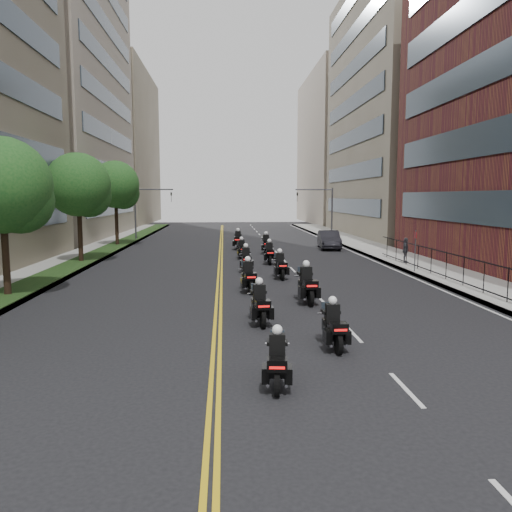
{
  "coord_description": "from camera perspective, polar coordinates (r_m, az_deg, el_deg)",
  "views": [
    {
      "loc": [
        -1.2,
        -11.39,
        4.67
      ],
      "look_at": [
        0.37,
        12.77,
        1.77
      ],
      "focal_mm": 35.0,
      "sensor_mm": 36.0,
      "label": 1
    }
  ],
  "objects": [
    {
      "name": "traffic_signal_left",
      "position": [
        54.05,
        -12.65,
        5.63
      ],
      "size": [
        4.09,
        0.2,
        5.6
      ],
      "color": "#3F3F44",
      "rests_on": "ground"
    },
    {
      "name": "motorcycle_3",
      "position": [
        22.11,
        5.82,
        -3.45
      ],
      "size": [
        0.61,
        2.54,
        1.87
      ],
      "rotation": [
        0.0,
        0.0,
        0.05
      ],
      "color": "black",
      "rests_on": "ground"
    },
    {
      "name": "motorcycle_6",
      "position": [
        31.14,
        -1.15,
        -0.51
      ],
      "size": [
        0.55,
        2.38,
        1.76
      ],
      "rotation": [
        0.0,
        0.0,
        0.02
      ],
      "color": "black",
      "rests_on": "ground"
    },
    {
      "name": "traffic_signal_right",
      "position": [
        54.47,
        7.7,
        5.74
      ],
      "size": [
        4.09,
        0.2,
        5.6
      ],
      "color": "#3F3F44",
      "rests_on": "ground"
    },
    {
      "name": "motorcycle_9",
      "position": [
        40.85,
        1.16,
        1.28
      ],
      "size": [
        0.56,
        2.47,
        1.83
      ],
      "rotation": [
        0.0,
        0.0,
        -0.0
      ],
      "color": "black",
      "rests_on": "ground"
    },
    {
      "name": "motorcycle_5",
      "position": [
        28.52,
        2.77,
        -1.23
      ],
      "size": [
        0.58,
        2.32,
        1.71
      ],
      "rotation": [
        0.0,
        0.0,
        0.06
      ],
      "color": "black",
      "rests_on": "ground"
    },
    {
      "name": "iron_fence",
      "position": [
        26.65,
        23.59,
        -1.88
      ],
      "size": [
        0.05,
        28.0,
        1.5
      ],
      "color": "black",
      "rests_on": "sidewalk_right"
    },
    {
      "name": "motorcycle_10",
      "position": [
        44.28,
        -2.07,
        1.74
      ],
      "size": [
        0.66,
        2.56,
        1.89
      ],
      "rotation": [
        0.0,
        0.0,
        -0.07
      ],
      "color": "black",
      "rests_on": "ground"
    },
    {
      "name": "pedestrian_c",
      "position": [
        35.58,
        16.71,
        0.63
      ],
      "size": [
        0.75,
        1.09,
        1.72
      ],
      "primitive_type": "imported",
      "rotation": [
        0.0,
        0.0,
        1.2
      ],
      "color": "#3B3C42",
      "rests_on": "sidewalk_right"
    },
    {
      "name": "parked_sedan",
      "position": [
        45.18,
        8.35,
        1.85
      ],
      "size": [
        2.18,
        5.06,
        1.62
      ],
      "primitive_type": "imported",
      "rotation": [
        0.0,
        0.0,
        -0.1
      ],
      "color": "black",
      "rests_on": "ground"
    },
    {
      "name": "building_right_far",
      "position": [
        92.61,
        10.73,
        11.87
      ],
      "size": [
        15.0,
        28.0,
        26.0
      ],
      "primitive_type": "cube",
      "color": "#A89787",
      "rests_on": "ground"
    },
    {
      "name": "motorcycle_1",
      "position": [
        15.74,
        8.82,
        -8.11
      ],
      "size": [
        0.51,
        2.18,
        1.61
      ],
      "rotation": [
        0.0,
        0.0,
        0.03
      ],
      "color": "black",
      "rests_on": "ground"
    },
    {
      "name": "building_right_tan",
      "position": [
        64.41,
        17.64,
        15.75
      ],
      "size": [
        15.11,
        28.0,
        30.0
      ],
      "color": "#756B56",
      "rests_on": "ground"
    },
    {
      "name": "grass_strip",
      "position": [
        38.01,
        -18.94,
        -0.34
      ],
      "size": [
        2.0,
        90.0,
        0.04
      ],
      "primitive_type": "cube",
      "color": "black",
      "rests_on": "sidewalk_left"
    },
    {
      "name": "motorcycle_8",
      "position": [
        37.5,
        -1.64,
        0.68
      ],
      "size": [
        0.66,
        2.24,
        1.66
      ],
      "rotation": [
        0.0,
        0.0,
        0.12
      ],
      "color": "black",
      "rests_on": "ground"
    },
    {
      "name": "motorcycle_0",
      "position": [
        12.58,
        2.43,
        -12.05
      ],
      "size": [
        0.59,
        2.06,
        1.52
      ],
      "rotation": [
        0.0,
        0.0,
        -0.11
      ],
      "color": "black",
      "rests_on": "ground"
    },
    {
      "name": "motorcycle_7",
      "position": [
        34.72,
        1.54,
        0.24
      ],
      "size": [
        0.55,
        2.36,
        1.74
      ],
      "rotation": [
        0.0,
        0.0,
        -0.02
      ],
      "color": "black",
      "rests_on": "ground"
    },
    {
      "name": "sidewalk_right",
      "position": [
        38.99,
        16.11,
        -0.21
      ],
      "size": [
        4.0,
        90.0,
        0.15
      ],
      "primitive_type": "cube",
      "color": "gray",
      "rests_on": "ground"
    },
    {
      "name": "motorcycle_2",
      "position": [
        18.45,
        0.43,
        -5.69
      ],
      "size": [
        0.61,
        2.31,
        1.7
      ],
      "rotation": [
        0.0,
        0.0,
        0.08
      ],
      "color": "black",
      "rests_on": "ground"
    },
    {
      "name": "street_trees",
      "position": [
        31.58,
        -22.06,
        7.17
      ],
      "size": [
        4.4,
        38.4,
        7.98
      ],
      "color": "#322216",
      "rests_on": "ground"
    },
    {
      "name": "building_left_far",
      "position": [
        92.16,
        -17.11,
        11.72
      ],
      "size": [
        16.0,
        28.0,
        26.0
      ],
      "primitive_type": "cube",
      "color": "#756B56",
      "rests_on": "ground"
    },
    {
      "name": "building_left_mid",
      "position": [
        64.12,
        -23.68,
        17.36
      ],
      "size": [
        16.11,
        28.0,
        34.0
      ],
      "color": "#A89787",
      "rests_on": "ground"
    },
    {
      "name": "sidewalk_left",
      "position": [
        38.24,
        -20.09,
        -0.49
      ],
      "size": [
        4.0,
        90.0,
        0.15
      ],
      "primitive_type": "cube",
      "color": "gray",
      "rests_on": "ground"
    },
    {
      "name": "motorcycle_4",
      "position": [
        24.54,
        -0.9,
        -2.51
      ],
      "size": [
        0.68,
        2.37,
        1.75
      ],
      "rotation": [
        0.0,
        0.0,
        0.11
      ],
      "color": "black",
      "rests_on": "ground"
    },
    {
      "name": "ground",
      "position": [
        12.37,
        2.21,
        -15.36
      ],
      "size": [
        160.0,
        160.0,
        0.0
      ],
      "primitive_type": "plane",
      "color": "black",
      "rests_on": "ground"
    }
  ]
}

